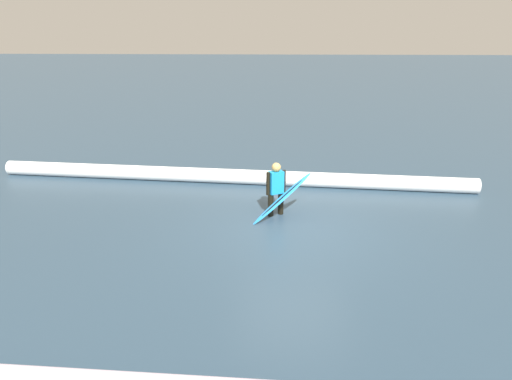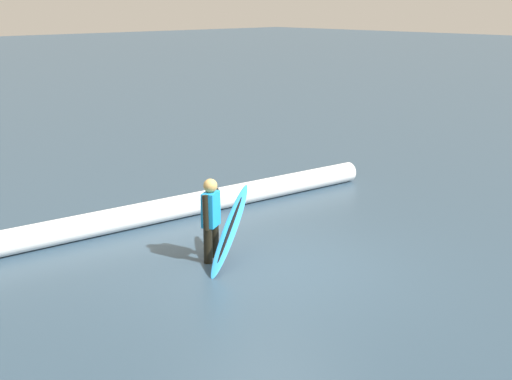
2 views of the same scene
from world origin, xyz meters
TOP-DOWN VIEW (x-y plane):
  - ground_plane at (0.00, 0.00)m, footprint 150.06×150.06m
  - surfer at (0.44, -0.83)m, footprint 0.47×0.34m
  - surfboard at (0.29, -0.55)m, footprint 1.47×0.92m
  - wave_crest_foreground at (1.82, -3.19)m, footprint 14.01×1.54m

SIDE VIEW (x-z plane):
  - ground_plane at x=0.00m, z-range 0.00..0.00m
  - wave_crest_foreground at x=1.82m, z-range 0.00..0.43m
  - surfboard at x=0.29m, z-range -0.01..1.09m
  - surfer at x=0.44m, z-range 0.07..1.40m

